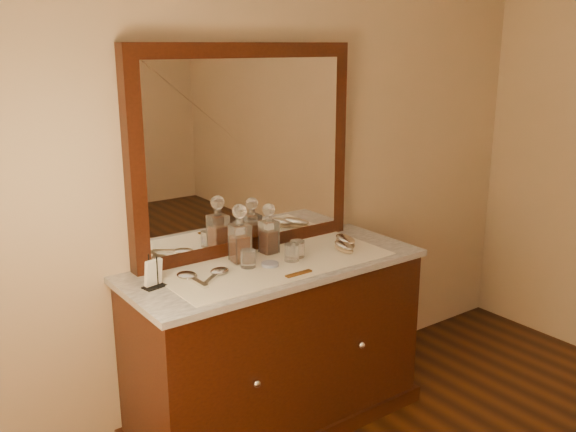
% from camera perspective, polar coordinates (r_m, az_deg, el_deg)
% --- Properties ---
extents(dresser_cabinet, '(1.40, 0.55, 0.82)m').
position_cam_1_polar(dresser_cabinet, '(3.12, -1.11, -11.89)').
color(dresser_cabinet, black).
rests_on(dresser_cabinet, floor).
extents(dresser_plinth, '(1.46, 0.59, 0.08)m').
position_cam_1_polar(dresser_plinth, '(3.31, -1.07, -17.59)').
color(dresser_plinth, black).
rests_on(dresser_plinth, floor).
extents(knob_left, '(0.04, 0.04, 0.04)m').
position_cam_1_polar(knob_left, '(2.75, -2.87, -15.01)').
color(knob_left, silver).
rests_on(knob_left, dresser_cabinet).
extents(knob_right, '(0.04, 0.04, 0.04)m').
position_cam_1_polar(knob_right, '(3.08, 6.69, -11.59)').
color(knob_right, silver).
rests_on(knob_right, dresser_cabinet).
extents(marble_top, '(1.44, 0.59, 0.03)m').
position_cam_1_polar(marble_top, '(2.95, -1.15, -4.54)').
color(marble_top, silver).
rests_on(marble_top, dresser_cabinet).
extents(mirror_frame, '(1.20, 0.08, 1.00)m').
position_cam_1_polar(mirror_frame, '(3.02, -3.89, 5.99)').
color(mirror_frame, black).
rests_on(mirror_frame, marble_top).
extents(mirror_glass, '(1.06, 0.01, 0.86)m').
position_cam_1_polar(mirror_glass, '(2.99, -3.54, 5.90)').
color(mirror_glass, white).
rests_on(mirror_glass, marble_top).
extents(lace_runner, '(1.10, 0.45, 0.00)m').
position_cam_1_polar(lace_runner, '(2.93, -0.93, -4.34)').
color(lace_runner, silver).
rests_on(lace_runner, marble_top).
extents(pin_dish, '(0.10, 0.10, 0.01)m').
position_cam_1_polar(pin_dish, '(2.90, -1.65, -4.41)').
color(pin_dish, silver).
rests_on(pin_dish, lace_runner).
extents(comb, '(0.14, 0.03, 0.01)m').
position_cam_1_polar(comb, '(2.79, 0.98, -5.26)').
color(comb, brown).
rests_on(comb, lace_runner).
extents(napkin_rack, '(0.10, 0.07, 0.14)m').
position_cam_1_polar(napkin_rack, '(2.70, -12.15, -5.23)').
color(napkin_rack, black).
rests_on(napkin_rack, marble_top).
extents(decanter_left, '(0.09, 0.09, 0.28)m').
position_cam_1_polar(decanter_left, '(2.93, -4.39, -2.15)').
color(decanter_left, '#933F15').
rests_on(decanter_left, lace_runner).
extents(decanter_right, '(0.08, 0.08, 0.25)m').
position_cam_1_polar(decanter_right, '(3.05, -1.75, -1.63)').
color(decanter_right, '#933F15').
rests_on(decanter_right, lace_runner).
extents(brush_near, '(0.09, 0.16, 0.04)m').
position_cam_1_polar(brush_near, '(3.11, 5.11, -2.82)').
color(brush_near, '#9C805F').
rests_on(brush_near, lace_runner).
extents(brush_far, '(0.12, 0.18, 0.05)m').
position_cam_1_polar(brush_far, '(3.19, 5.24, -2.26)').
color(brush_far, '#9C805F').
rests_on(brush_far, lace_runner).
extents(hand_mirror_outer, '(0.09, 0.22, 0.02)m').
position_cam_1_polar(hand_mirror_outer, '(2.78, -9.00, -5.46)').
color(hand_mirror_outer, silver).
rests_on(hand_mirror_outer, lace_runner).
extents(hand_mirror_inner, '(0.19, 0.16, 0.02)m').
position_cam_1_polar(hand_mirror_inner, '(2.81, -6.38, -5.11)').
color(hand_mirror_inner, silver).
rests_on(hand_mirror_inner, lace_runner).
extents(tumblers, '(0.34, 0.12, 0.08)m').
position_cam_1_polar(tumblers, '(2.94, -0.79, -3.41)').
color(tumblers, white).
rests_on(tumblers, lace_runner).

